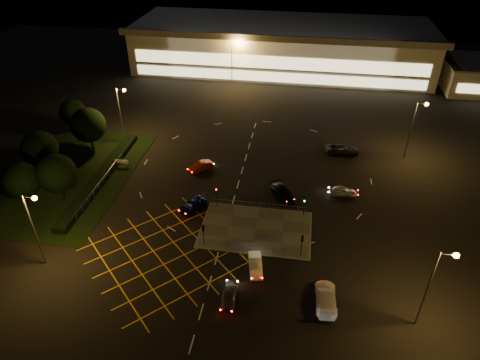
# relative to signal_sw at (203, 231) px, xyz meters

# --- Properties ---
(ground) EXTENTS (180.00, 180.00, 0.00)m
(ground) POSITION_rel_signal_sw_xyz_m (4.00, 5.99, -2.37)
(ground) COLOR black
(ground) RESTS_ON ground
(pedestrian_island) EXTENTS (14.00, 9.00, 0.12)m
(pedestrian_island) POSITION_rel_signal_sw_xyz_m (6.00, 3.99, -2.31)
(pedestrian_island) COLOR #4C4944
(pedestrian_island) RESTS_ON ground
(grass_verge) EXTENTS (18.00, 30.00, 0.08)m
(grass_verge) POSITION_rel_signal_sw_xyz_m (-24.00, 11.99, -2.33)
(grass_verge) COLOR black
(grass_verge) RESTS_ON ground
(hedge) EXTENTS (2.00, 26.00, 1.00)m
(hedge) POSITION_rel_signal_sw_xyz_m (-19.00, 11.99, -1.87)
(hedge) COLOR black
(hedge) RESTS_ON ground
(supermarket) EXTENTS (72.00, 26.50, 10.50)m
(supermarket) POSITION_rel_signal_sw_xyz_m (4.00, 67.95, 2.95)
(supermarket) COLOR beige
(supermarket) RESTS_ON ground
(streetlight_sw) EXTENTS (1.78, 0.56, 10.03)m
(streetlight_sw) POSITION_rel_signal_sw_xyz_m (-17.56, -6.01, 4.20)
(streetlight_sw) COLOR slate
(streetlight_sw) RESTS_ON ground
(streetlight_se) EXTENTS (1.78, 0.56, 10.03)m
(streetlight_se) POSITION_rel_signal_sw_xyz_m (24.44, -8.01, 4.20)
(streetlight_se) COLOR slate
(streetlight_se) RESTS_ON ground
(streetlight_nw) EXTENTS (1.78, 0.56, 10.03)m
(streetlight_nw) POSITION_rel_signal_sw_xyz_m (-19.56, 23.99, 4.20)
(streetlight_nw) COLOR slate
(streetlight_nw) RESTS_ON ground
(streetlight_ne) EXTENTS (1.78, 0.56, 10.03)m
(streetlight_ne) POSITION_rel_signal_sw_xyz_m (28.44, 25.99, 4.20)
(streetlight_ne) COLOR slate
(streetlight_ne) RESTS_ON ground
(streetlight_far_left) EXTENTS (1.78, 0.56, 10.03)m
(streetlight_far_left) POSITION_rel_signal_sw_xyz_m (-5.56, 53.99, 4.20)
(streetlight_far_left) COLOR slate
(streetlight_far_left) RESTS_ON ground
(streetlight_far_right) EXTENTS (1.78, 0.56, 10.03)m
(streetlight_far_right) POSITION_rel_signal_sw_xyz_m (34.44, 55.99, 4.20)
(streetlight_far_right) COLOR slate
(streetlight_far_right) RESTS_ON ground
(signal_sw) EXTENTS (0.28, 0.30, 3.15)m
(signal_sw) POSITION_rel_signal_sw_xyz_m (0.00, 0.00, 0.00)
(signal_sw) COLOR black
(signal_sw) RESTS_ON pedestrian_island
(signal_se) EXTENTS (0.28, 0.30, 3.15)m
(signal_se) POSITION_rel_signal_sw_xyz_m (12.00, 0.00, 0.00)
(signal_se) COLOR black
(signal_se) RESTS_ON pedestrian_island
(signal_nw) EXTENTS (0.28, 0.30, 3.15)m
(signal_nw) POSITION_rel_signal_sw_xyz_m (0.00, 7.99, 0.00)
(signal_nw) COLOR black
(signal_nw) RESTS_ON pedestrian_island
(signal_ne) EXTENTS (0.28, 0.30, 3.15)m
(signal_ne) POSITION_rel_signal_sw_xyz_m (12.00, 7.99, 0.00)
(signal_ne) COLOR black
(signal_ne) RESTS_ON pedestrian_island
(tree_a) EXTENTS (5.04, 5.04, 6.86)m
(tree_a) POSITION_rel_signal_sw_xyz_m (-26.00, 3.99, 1.97)
(tree_a) COLOR black
(tree_a) RESTS_ON ground
(tree_b) EXTENTS (5.40, 5.40, 7.35)m
(tree_b) POSITION_rel_signal_sw_xyz_m (-28.00, 11.99, 2.28)
(tree_b) COLOR black
(tree_b) RESTS_ON ground
(tree_c) EXTENTS (5.76, 5.76, 7.84)m
(tree_c) POSITION_rel_signal_sw_xyz_m (-24.00, 19.99, 2.59)
(tree_c) COLOR black
(tree_c) RESTS_ON ground
(tree_d) EXTENTS (4.68, 4.68, 6.37)m
(tree_d) POSITION_rel_signal_sw_xyz_m (-30.00, 25.99, 1.65)
(tree_d) COLOR black
(tree_d) RESTS_ON ground
(tree_e) EXTENTS (5.40, 5.40, 7.35)m
(tree_e) POSITION_rel_signal_sw_xyz_m (-22.00, 5.99, 2.28)
(tree_e) COLOR black
(tree_e) RESTS_ON ground
(car_near_silver) EXTENTS (1.63, 3.90, 1.32)m
(car_near_silver) POSITION_rel_signal_sw_xyz_m (4.65, -7.94, -1.71)
(car_near_silver) COLOR #ACAFB4
(car_near_silver) RESTS_ON ground
(car_queue_white) EXTENTS (2.27, 4.37, 1.37)m
(car_queue_white) POSITION_rel_signal_sw_xyz_m (6.85, -3.01, -1.68)
(car_queue_white) COLOR white
(car_queue_white) RESTS_ON ground
(car_left_blue) EXTENTS (3.82, 4.82, 1.22)m
(car_left_blue) POSITION_rel_signal_sw_xyz_m (-3.28, 7.11, -1.76)
(car_left_blue) COLOR #0E1854
(car_left_blue) RESTS_ON ground
(car_far_dkgrey) EXTENTS (4.48, 5.37, 1.47)m
(car_far_dkgrey) POSITION_rel_signal_sw_xyz_m (8.95, 11.92, -1.63)
(car_far_dkgrey) COLOR black
(car_far_dkgrey) RESTS_ON ground
(car_right_silver) EXTENTS (3.94, 1.70, 1.32)m
(car_right_silver) POSITION_rel_signal_sw_xyz_m (17.54, 13.74, -1.70)
(car_right_silver) COLOR silver
(car_right_silver) RESTS_ON ground
(car_circ_red) EXTENTS (3.79, 3.97, 1.34)m
(car_circ_red) POSITION_rel_signal_sw_xyz_m (-4.49, 17.07, -1.70)
(car_circ_red) COLOR #9B220B
(car_circ_red) RESTS_ON ground
(car_east_grey) EXTENTS (5.83, 3.13, 1.56)m
(car_east_grey) POSITION_rel_signal_sw_xyz_m (17.92, 25.87, -1.59)
(car_east_grey) COLOR black
(car_east_grey) RESTS_ON ground
(car_approach_white) EXTENTS (2.48, 5.52, 1.57)m
(car_approach_white) POSITION_rel_signal_sw_xyz_m (14.92, -6.75, -1.58)
(car_approach_white) COLOR silver
(car_approach_white) RESTS_ON ground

